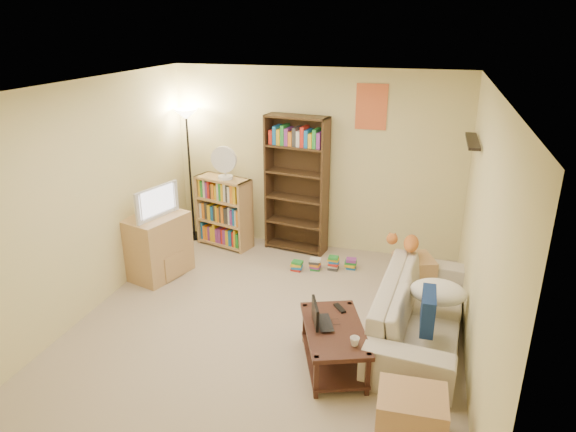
{
  "coord_description": "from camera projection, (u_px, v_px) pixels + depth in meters",
  "views": [
    {
      "loc": [
        1.48,
        -4.42,
        3.05
      ],
      "look_at": [
        0.06,
        0.63,
        1.05
      ],
      "focal_mm": 32.0,
      "sensor_mm": 36.0,
      "label": 1
    }
  ],
  "objects": [
    {
      "name": "short_bookshelf",
      "position": [
        224.0,
        212.0,
        7.28
      ],
      "size": [
        0.84,
        0.52,
        1.01
      ],
      "rotation": [
        0.0,
        0.0,
        -0.28
      ],
      "color": "tan",
      "rests_on": "ground"
    },
    {
      "name": "navy_pillow",
      "position": [
        428.0,
        311.0,
        4.67
      ],
      "size": [
        0.13,
        0.4,
        0.36
      ],
      "primitive_type": "cube",
      "rotation": [
        0.0,
        0.0,
        1.59
      ],
      "color": "navy",
      "rests_on": "sofa"
    },
    {
      "name": "cream_blanket",
      "position": [
        438.0,
        292.0,
        5.11
      ],
      "size": [
        0.56,
        0.4,
        0.24
      ],
      "primitive_type": "ellipsoid",
      "color": "white",
      "rests_on": "sofa"
    },
    {
      "name": "television",
      "position": [
        153.0,
        201.0,
        6.25
      ],
      "size": [
        0.73,
        0.46,
        0.39
      ],
      "primitive_type": "imported",
      "rotation": [
        0.0,
        0.0,
        1.29
      ],
      "color": "black",
      "rests_on": "tv_stand"
    },
    {
      "name": "desk_fan",
      "position": [
        224.0,
        163.0,
        6.96
      ],
      "size": [
        0.36,
        0.2,
        0.46
      ],
      "color": "white",
      "rests_on": "short_bookshelf"
    },
    {
      "name": "tv_remote",
      "position": [
        340.0,
        308.0,
        4.99
      ],
      "size": [
        0.14,
        0.17,
        0.02
      ],
      "primitive_type": "cube",
      "rotation": [
        0.0,
        0.0,
        0.66
      ],
      "color": "black",
      "rests_on": "coffee_table"
    },
    {
      "name": "coffee_table",
      "position": [
        334.0,
        341.0,
        4.75
      ],
      "size": [
        0.83,
        1.07,
        0.42
      ],
      "rotation": [
        0.0,
        0.0,
        0.36
      ],
      "color": "#402118",
      "rests_on": "ground"
    },
    {
      "name": "laptop_screen",
      "position": [
        315.0,
        313.0,
        4.69
      ],
      "size": [
        0.12,
        0.3,
        0.21
      ],
      "primitive_type": "cube",
      "rotation": [
        0.0,
        0.0,
        0.36
      ],
      "color": "white",
      "rests_on": "laptop"
    },
    {
      "name": "laptop",
      "position": [
        330.0,
        323.0,
        4.74
      ],
      "size": [
        0.45,
        0.42,
        0.02
      ],
      "primitive_type": "imported",
      "rotation": [
        0.0,
        0.0,
        1.96
      ],
      "color": "black",
      "rests_on": "coffee_table"
    },
    {
      "name": "sofa",
      "position": [
        420.0,
        311.0,
        5.19
      ],
      "size": [
        2.2,
        1.15,
        0.6
      ],
      "primitive_type": "imported",
      "rotation": [
        0.0,
        0.0,
        1.49
      ],
      "color": "beige",
      "rests_on": "ground"
    },
    {
      "name": "tv_stand",
      "position": [
        157.0,
        246.0,
        6.46
      ],
      "size": [
        0.72,
        0.86,
        0.8
      ],
      "primitive_type": "cube",
      "rotation": [
        0.0,
        0.0,
        -0.28
      ],
      "color": "tan",
      "rests_on": "ground"
    },
    {
      "name": "book_stacks",
      "position": [
        325.0,
        264.0,
        6.69
      ],
      "size": [
        0.83,
        0.35,
        0.19
      ],
      "color": "red",
      "rests_on": "ground"
    },
    {
      "name": "tall_bookshelf",
      "position": [
        296.0,
        182.0,
        6.98
      ],
      "size": [
        0.89,
        0.41,
        1.9
      ],
      "rotation": [
        0.0,
        0.0,
        -0.15
      ],
      "color": "#3C2617",
      "rests_on": "ground"
    },
    {
      "name": "end_cabinet",
      "position": [
        411.0,
        418.0,
        3.91
      ],
      "size": [
        0.53,
        0.45,
        0.43
      ],
      "primitive_type": "cube",
      "rotation": [
        0.0,
        0.0,
        0.04
      ],
      "color": "tan",
      "rests_on": "ground"
    },
    {
      "name": "floor_lamp",
      "position": [
        187.0,
        137.0,
        7.19
      ],
      "size": [
        0.32,
        0.32,
        1.91
      ],
      "color": "black",
      "rests_on": "ground"
    },
    {
      "name": "mug",
      "position": [
        355.0,
        341.0,
        4.42
      ],
      "size": [
        0.1,
        0.1,
        0.08
      ],
      "primitive_type": "imported",
      "rotation": [
        0.0,
        0.0,
        0.11
      ],
      "color": "white",
      "rests_on": "coffee_table"
    },
    {
      "name": "side_table",
      "position": [
        413.0,
        276.0,
        6.03
      ],
      "size": [
        0.54,
        0.54,
        0.48
      ],
      "primitive_type": "cube",
      "rotation": [
        0.0,
        0.0,
        0.37
      ],
      "color": "tan",
      "rests_on": "ground"
    },
    {
      "name": "tabby_cat",
      "position": [
        408.0,
        243.0,
        5.84
      ],
      "size": [
        0.48,
        0.2,
        0.16
      ],
      "color": "#C7682A",
      "rests_on": "sofa"
    },
    {
      "name": "room",
      "position": [
        264.0,
        182.0,
        4.86
      ],
      "size": [
        4.5,
        4.54,
        2.52
      ],
      "color": "tan",
      "rests_on": "ground"
    }
  ]
}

